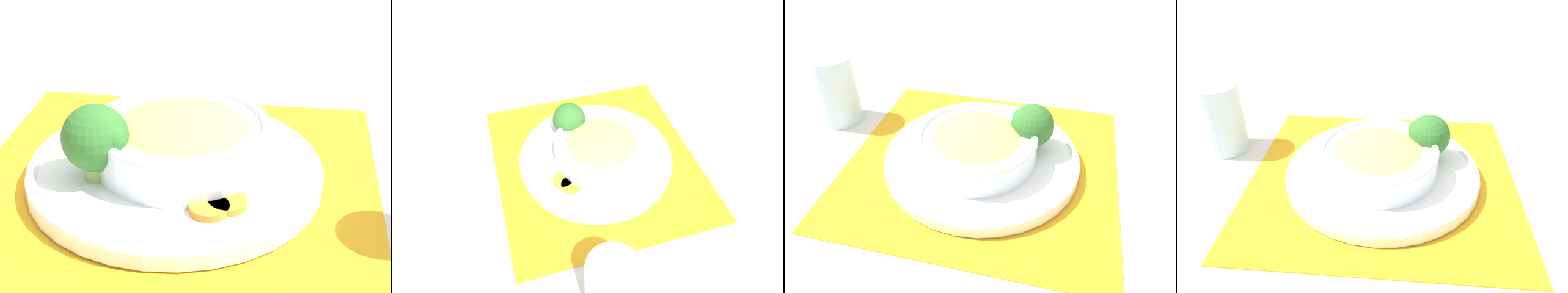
# 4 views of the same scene
# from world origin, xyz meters

# --- Properties ---
(ground_plane) EXTENTS (4.00, 4.00, 0.00)m
(ground_plane) POSITION_xyz_m (0.00, 0.00, 0.00)
(ground_plane) COLOR beige
(placemat) EXTENTS (0.42, 0.39, 0.00)m
(placemat) POSITION_xyz_m (0.00, 0.00, 0.00)
(placemat) COLOR orange
(placemat) RESTS_ON ground_plane
(plate) EXTENTS (0.30, 0.30, 0.02)m
(plate) POSITION_xyz_m (0.00, 0.00, 0.02)
(plate) COLOR white
(plate) RESTS_ON placemat
(bowl) EXTENTS (0.18, 0.18, 0.05)m
(bowl) POSITION_xyz_m (-0.01, -0.01, 0.05)
(bowl) COLOR silver
(bowl) RESTS_ON plate
(broccoli_floret) EXTENTS (0.07, 0.07, 0.08)m
(broccoli_floret) POSITION_xyz_m (0.07, 0.03, 0.06)
(broccoli_floret) COLOR #84AD5B
(broccoli_floret) RESTS_ON plate
(carrot_slice_near) EXTENTS (0.04, 0.04, 0.01)m
(carrot_slice_near) POSITION_xyz_m (-0.05, 0.08, 0.02)
(carrot_slice_near) COLOR orange
(carrot_slice_near) RESTS_ON plate
(carrot_slice_middle) EXTENTS (0.04, 0.04, 0.01)m
(carrot_slice_middle) POSITION_xyz_m (-0.06, 0.07, 0.02)
(carrot_slice_middle) COLOR orange
(carrot_slice_middle) RESTS_ON plate
(water_glass) EXTENTS (0.08, 0.08, 0.12)m
(water_glass) POSITION_xyz_m (-0.28, 0.06, 0.06)
(water_glass) COLOR silver
(water_glass) RESTS_ON ground_plane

